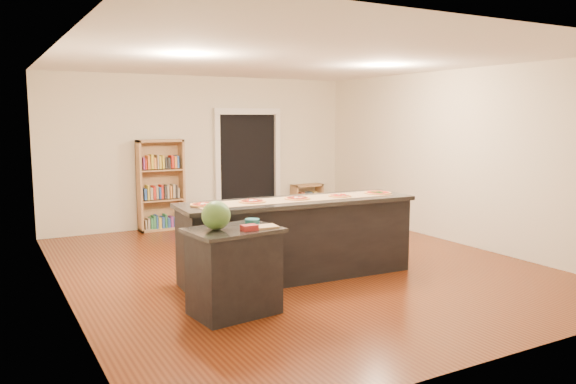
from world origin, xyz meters
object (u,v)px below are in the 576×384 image
waste_bin (212,219)px  watermelon (216,215)px  kitchen_island (298,238)px  bookshelf (161,185)px  low_shelf (307,200)px  side_counter (234,271)px

waste_bin → watermelon: bearing=-110.8°
kitchen_island → watermelon: watermelon is taller
watermelon → bookshelf: bearing=80.3°
watermelon → waste_bin: bearing=69.2°
waste_bin → low_shelf: bearing=5.9°
kitchen_island → side_counter: (-1.26, -0.85, -0.05)m
kitchen_island → watermelon: 1.75m
bookshelf → watermelon: bearing=-99.7°
kitchen_island → low_shelf: kitchen_island is taller
waste_bin → watermelon: watermelon is taller
kitchen_island → low_shelf: bearing=60.4°
side_counter → bookshelf: bookshelf is taller
bookshelf → watermelon: (-0.80, -4.67, 0.24)m
side_counter → watermelon: size_ratio=3.10×
low_shelf → watermelon: 6.12m
kitchen_island → low_shelf: size_ratio=4.68×
side_counter → low_shelf: bearing=44.8°
low_shelf → waste_bin: (-2.20, -0.23, -0.17)m
low_shelf → waste_bin: size_ratio=2.12×
kitchen_island → side_counter: size_ratio=3.33×
low_shelf → watermelon: watermelon is taller
waste_bin → watermelon: size_ratio=1.04×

